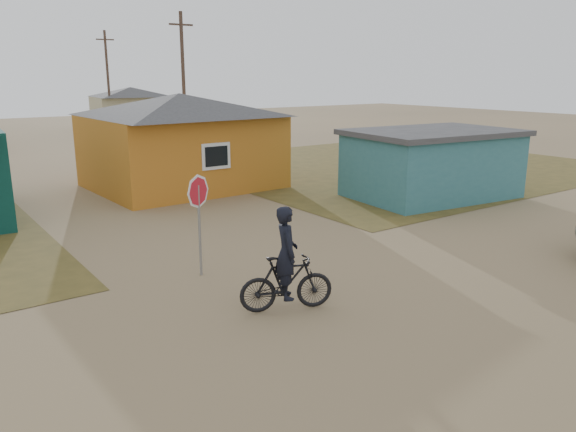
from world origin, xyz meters
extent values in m
plane|color=#88704E|center=(0.00, 0.00, 0.00)|extent=(120.00, 120.00, 0.00)
cube|color=brown|center=(14.00, 13.00, 0.01)|extent=(20.00, 18.00, 0.00)
cube|color=#BE6F1D|center=(2.50, 14.00, 1.50)|extent=(7.21, 6.24, 3.00)
pyramid|color=#353537|center=(2.50, 14.00, 3.45)|extent=(7.72, 6.76, 0.90)
cube|color=silver|center=(2.50, 10.97, 1.65)|extent=(1.20, 0.06, 1.00)
cube|color=black|center=(2.50, 10.94, 1.65)|extent=(0.95, 0.04, 0.75)
cube|color=#367177|center=(9.50, 6.50, 1.20)|extent=(6.39, 4.61, 2.40)
cube|color=#353537|center=(9.50, 6.50, 2.50)|extent=(6.71, 4.93, 0.20)
cube|color=tan|center=(10.00, 40.00, 1.40)|extent=(6.41, 5.50, 2.80)
pyramid|color=#353537|center=(10.00, 40.00, 3.20)|extent=(6.95, 6.05, 0.80)
cylinder|color=#49362C|center=(6.50, 22.00, 4.00)|extent=(0.20, 0.20, 8.00)
cube|color=#49362C|center=(6.50, 22.00, 7.30)|extent=(1.40, 0.10, 0.10)
cylinder|color=#49362C|center=(7.50, 38.00, 4.00)|extent=(0.20, 0.20, 8.00)
cube|color=#49362C|center=(7.50, 38.00, 7.30)|extent=(1.40, 0.10, 0.10)
cylinder|color=gray|center=(-1.88, 3.71, 1.09)|extent=(0.06, 0.06, 2.19)
imported|color=black|center=(-1.41, 0.86, 0.58)|extent=(1.98, 1.21, 1.15)
imported|color=black|center=(-1.41, 0.86, 1.22)|extent=(0.68, 0.81, 1.89)
camera|label=1|loc=(-7.55, -7.79, 4.66)|focal=35.00mm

